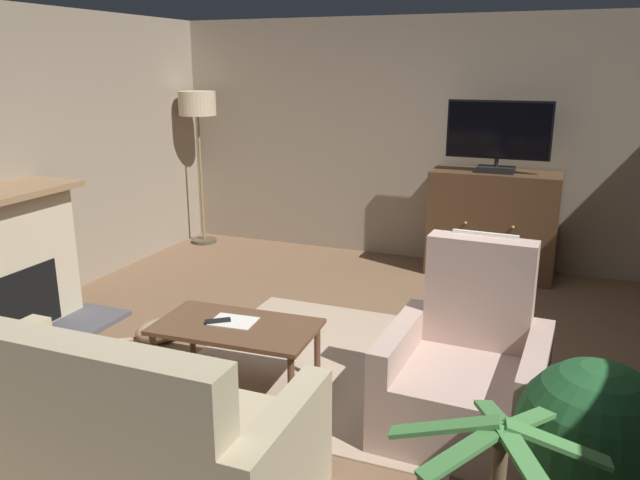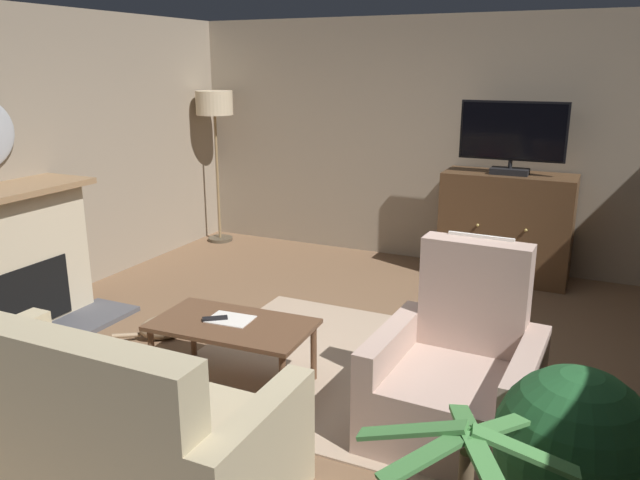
# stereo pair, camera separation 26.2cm
# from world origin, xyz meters

# --- Properties ---
(ground_plane) EXTENTS (6.57, 6.58, 0.04)m
(ground_plane) POSITION_xyz_m (0.00, 0.00, -0.02)
(ground_plane) COLOR brown
(wall_back) EXTENTS (6.57, 0.10, 2.63)m
(wall_back) POSITION_xyz_m (0.00, 3.04, 1.32)
(wall_back) COLOR gray
(wall_back) RESTS_ON ground_plane
(rug_central) EXTENTS (2.06, 2.11, 0.01)m
(rug_central) POSITION_xyz_m (-0.05, 0.14, 0.01)
(rug_central) COLOR tan
(rug_central) RESTS_ON ground_plane
(fireplace) EXTENTS (0.94, 1.42, 1.19)m
(fireplace) POSITION_xyz_m (-2.71, -0.34, 0.57)
(fireplace) COLOR #4C4C51
(fireplace) RESTS_ON ground_plane
(tv_cabinet) EXTENTS (1.28, 0.57, 1.09)m
(tv_cabinet) POSITION_xyz_m (0.73, 2.69, 0.52)
(tv_cabinet) COLOR #352315
(tv_cabinet) RESTS_ON ground_plane
(television) EXTENTS (1.01, 0.20, 0.71)m
(television) POSITION_xyz_m (0.73, 2.64, 1.46)
(television) COLOR black
(television) RESTS_ON tv_cabinet
(coffee_table) EXTENTS (1.11, 0.65, 0.45)m
(coffee_table) POSITION_xyz_m (-0.56, -0.39, 0.40)
(coffee_table) COLOR brown
(coffee_table) RESTS_ON ground_plane
(tv_remote) EXTENTS (0.17, 0.14, 0.02)m
(tv_remote) POSITION_xyz_m (-0.70, -0.40, 0.46)
(tv_remote) COLOR black
(tv_remote) RESTS_ON coffee_table
(folded_newspaper) EXTENTS (0.32, 0.24, 0.01)m
(folded_newspaper) POSITION_xyz_m (-0.61, -0.35, 0.45)
(folded_newspaper) COLOR silver
(folded_newspaper) RESTS_ON coffee_table
(sofa_floral) EXTENTS (1.99, 0.89, 0.98)m
(sofa_floral) POSITION_xyz_m (-0.60, -1.60, 0.33)
(sofa_floral) COLOR tan
(sofa_floral) RESTS_ON ground_plane
(armchair_near_window) EXTENTS (0.95, 0.94, 1.14)m
(armchair_near_window) POSITION_xyz_m (0.95, -0.33, 0.34)
(armchair_near_window) COLOR #BC9E8E
(armchair_near_window) RESTS_ON ground_plane
(potted_plant_on_hearth_side) EXTENTS (0.70, 0.70, 0.87)m
(potted_plant_on_hearth_side) POSITION_xyz_m (1.63, -1.03, 0.48)
(potted_plant_on_hearth_side) COLOR slate
(potted_plant_on_hearth_side) RESTS_ON ground_plane
(cat) EXTENTS (0.57, 0.56, 0.22)m
(cat) POSITION_xyz_m (-1.44, 0.03, 0.10)
(cat) COLOR #937A5B
(cat) RESTS_ON ground_plane
(floor_lamp) EXTENTS (0.44, 0.44, 1.83)m
(floor_lamp) POSITION_xyz_m (-2.71, 2.63, 1.56)
(floor_lamp) COLOR #4C4233
(floor_lamp) RESTS_ON ground_plane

